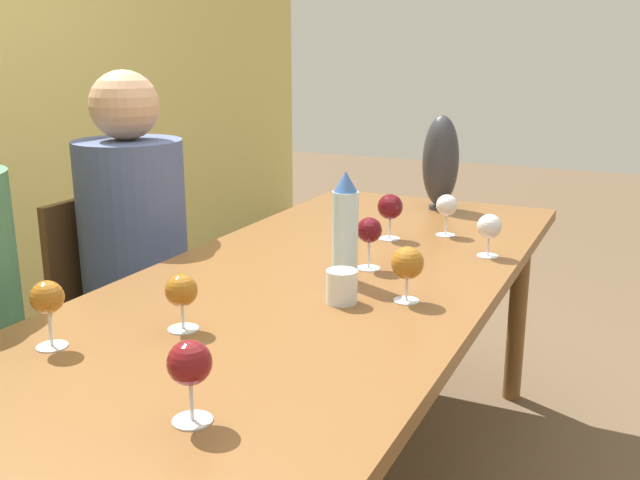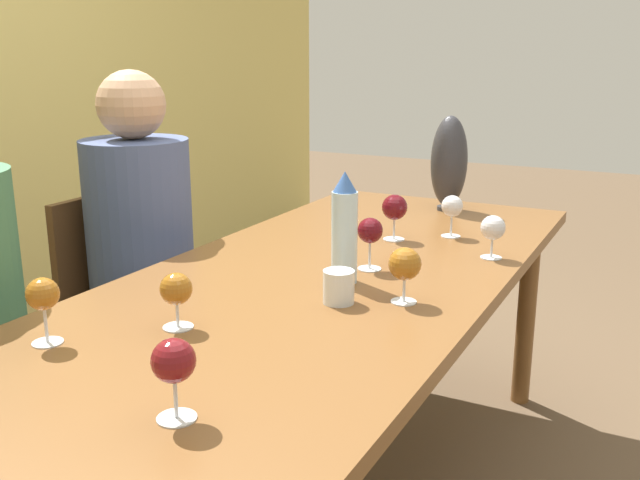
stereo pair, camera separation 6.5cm
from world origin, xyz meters
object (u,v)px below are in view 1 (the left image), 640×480
object	(u,v)px
person_far	(138,254)
wine_glass_7	(369,232)
wine_glass_4	(489,227)
chair_far	(124,310)
wine_glass_5	(190,365)
wine_glass_6	(447,206)
wine_glass_3	(407,264)
wine_glass_0	(181,292)
water_bottle	(345,229)
wine_glass_1	(390,208)
wine_glass_2	(47,299)
vase	(441,162)
water_tumbler	(342,287)

from	to	relation	value
person_far	wine_glass_7	bearing A→B (deg)	-91.82
wine_glass_4	chair_far	distance (m)	1.27
wine_glass_5	wine_glass_6	bearing A→B (deg)	-1.88
wine_glass_3	person_far	distance (m)	1.06
wine_glass_0	wine_glass_3	world-z (taller)	wine_glass_3
water_bottle	wine_glass_3	size ratio (longest dim) A/B	2.14
wine_glass_3	person_far	world-z (taller)	person_far
wine_glass_1	wine_glass_2	bearing A→B (deg)	163.38
wine_glass_3	wine_glass_4	bearing A→B (deg)	-11.04
wine_glass_6	wine_glass_7	size ratio (longest dim) A/B	0.93
water_bottle	wine_glass_5	world-z (taller)	water_bottle
vase	wine_glass_7	distance (m)	0.84
wine_glass_0	water_bottle	bearing A→B (deg)	-22.29
wine_glass_6	vase	bearing A→B (deg)	19.44
wine_glass_1	chair_far	world-z (taller)	wine_glass_1
water_bottle	wine_glass_3	bearing A→B (deg)	-110.82
wine_glass_3	wine_glass_5	size ratio (longest dim) A/B	0.97
water_tumbler	wine_glass_2	distance (m)	0.67
water_tumbler	wine_glass_0	bearing A→B (deg)	141.44
wine_glass_4	wine_glass_7	size ratio (longest dim) A/B	0.87
wine_glass_2	wine_glass_5	bearing A→B (deg)	-106.17
wine_glass_2	wine_glass_5	distance (m)	0.46
wine_glass_6	person_far	size ratio (longest dim) A/B	0.11
water_tumbler	person_far	world-z (taller)	person_far
water_bottle	wine_glass_1	world-z (taller)	water_bottle
water_tumbler	wine_glass_6	world-z (taller)	wine_glass_6
person_far	wine_glass_1	bearing A→B (deg)	-68.80
wine_glass_2	chair_far	xyz separation A→B (m)	(0.81, 0.53, -0.39)
person_far	water_bottle	bearing A→B (deg)	-101.02
wine_glass_1	person_far	bearing A→B (deg)	111.20
wine_glass_0	chair_far	bearing A→B (deg)	49.15
water_bottle	wine_glass_2	world-z (taller)	water_bottle
wine_glass_6	water_bottle	bearing A→B (deg)	169.52
water_tumbler	wine_glass_2	world-z (taller)	wine_glass_2
water_bottle	water_tumbler	distance (m)	0.19
vase	person_far	distance (m)	1.16
wine_glass_0	wine_glass_6	size ratio (longest dim) A/B	0.92
wine_glass_5	person_far	xyz separation A→B (m)	(0.94, 0.89, -0.17)
person_far	wine_glass_3	bearing A→B (deg)	-102.97
water_tumbler	wine_glass_5	distance (m)	0.63
chair_far	water_bottle	bearing A→B (deg)	-100.08
wine_glass_5	chair_far	distance (m)	1.40
wine_glass_7	wine_glass_2	bearing A→B (deg)	153.54
vase	wine_glass_7	size ratio (longest dim) A/B	2.43
chair_far	wine_glass_3	bearing A→B (deg)	-102.07
wine_glass_4	person_far	size ratio (longest dim) A/B	0.10
chair_far	wine_glass_6	bearing A→B (deg)	-67.16
wine_glass_1	wine_glass_3	world-z (taller)	wine_glass_1
wine_glass_2	wine_glass_4	bearing A→B (deg)	-32.30
person_far	vase	bearing A→B (deg)	-44.80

